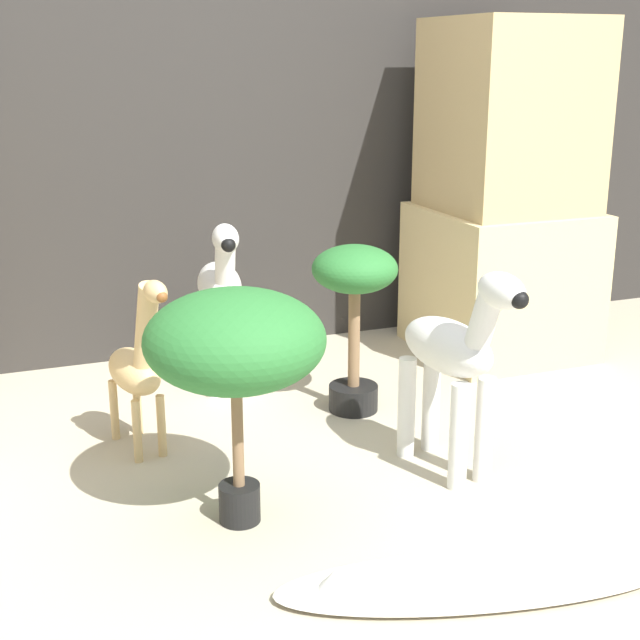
{
  "coord_description": "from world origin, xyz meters",
  "views": [
    {
      "loc": [
        -0.81,
        -1.91,
        1.22
      ],
      "look_at": [
        0.23,
        0.75,
        0.36
      ],
      "focal_mm": 50.0,
      "sensor_mm": 36.0,
      "label": 1
    }
  ],
  "objects_px": {
    "giraffe_figurine": "(138,364)",
    "surfboard": "(474,579)",
    "potted_palm_front": "(235,344)",
    "zebra_right": "(454,357)",
    "potted_palm_back": "(355,293)",
    "zebra_left": "(221,293)"
  },
  "relations": [
    {
      "from": "zebra_right",
      "to": "potted_palm_back",
      "type": "height_order",
      "value": "zebra_right"
    },
    {
      "from": "giraffe_figurine",
      "to": "potted_palm_back",
      "type": "xyz_separation_m",
      "value": [
        0.76,
        0.07,
        0.14
      ]
    },
    {
      "from": "zebra_right",
      "to": "zebra_left",
      "type": "distance_m",
      "value": 1.05
    },
    {
      "from": "potted_palm_front",
      "to": "surfboard",
      "type": "bearing_deg",
      "value": -49.24
    },
    {
      "from": "zebra_left",
      "to": "giraffe_figurine",
      "type": "relative_size",
      "value": 1.1
    },
    {
      "from": "surfboard",
      "to": "zebra_right",
      "type": "bearing_deg",
      "value": 66.04
    },
    {
      "from": "potted_palm_back",
      "to": "surfboard",
      "type": "bearing_deg",
      "value": -98.71
    },
    {
      "from": "giraffe_figurine",
      "to": "surfboard",
      "type": "relative_size",
      "value": 0.58
    },
    {
      "from": "giraffe_figurine",
      "to": "potted_palm_front",
      "type": "distance_m",
      "value": 0.6
    },
    {
      "from": "zebra_left",
      "to": "potted_palm_back",
      "type": "bearing_deg",
      "value": -47.19
    },
    {
      "from": "zebra_left",
      "to": "potted_palm_back",
      "type": "distance_m",
      "value": 0.54
    },
    {
      "from": "zebra_right",
      "to": "potted_palm_front",
      "type": "bearing_deg",
      "value": -175.47
    },
    {
      "from": "zebra_left",
      "to": "zebra_right",
      "type": "bearing_deg",
      "value": -65.04
    },
    {
      "from": "giraffe_figurine",
      "to": "potted_palm_front",
      "type": "relative_size",
      "value": 0.93
    },
    {
      "from": "potted_palm_front",
      "to": "zebra_right",
      "type": "bearing_deg",
      "value": 4.53
    },
    {
      "from": "potted_palm_front",
      "to": "surfboard",
      "type": "distance_m",
      "value": 0.82
    },
    {
      "from": "zebra_left",
      "to": "giraffe_figurine",
      "type": "distance_m",
      "value": 0.61
    },
    {
      "from": "zebra_left",
      "to": "potted_palm_front",
      "type": "distance_m",
      "value": 1.04
    },
    {
      "from": "surfboard",
      "to": "potted_palm_back",
      "type": "bearing_deg",
      "value": 81.29
    },
    {
      "from": "giraffe_figurine",
      "to": "zebra_right",
      "type": "bearing_deg",
      "value": -30.18
    },
    {
      "from": "zebra_left",
      "to": "surfboard",
      "type": "distance_m",
      "value": 1.56
    },
    {
      "from": "zebra_right",
      "to": "surfboard",
      "type": "relative_size",
      "value": 0.64
    }
  ]
}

